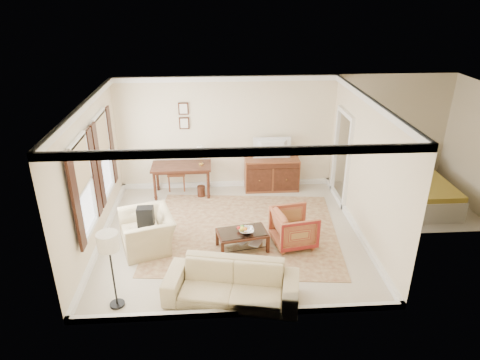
{
  "coord_description": "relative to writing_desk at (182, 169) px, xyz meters",
  "views": [
    {
      "loc": [
        -0.33,
        -7.83,
        4.88
      ],
      "look_at": [
        0.2,
        0.3,
        1.15
      ],
      "focal_mm": 32.0,
      "sensor_mm": 36.0,
      "label": 1
    }
  ],
  "objects": [
    {
      "name": "writing_desk",
      "position": [
        0.0,
        0.0,
        0.0
      ],
      "size": [
        1.47,
        0.73,
        0.8
      ],
      "color": "#472114",
      "rests_on": "room_shell"
    },
    {
      "name": "rug",
      "position": [
        1.42,
        -1.91,
        -0.69
      ],
      "size": [
        4.29,
        3.78,
        0.01
      ],
      "primitive_type": "cube",
      "rotation": [
        0.0,
        0.0,
        -0.1
      ],
      "color": "brown",
      "rests_on": "room_shell"
    },
    {
      "name": "doorway",
      "position": [
        3.86,
        -0.53,
        0.38
      ],
      "size": [
        0.1,
        1.12,
        2.25
      ],
      "primitive_type": null,
      "color": "white",
      "rests_on": "room_shell"
    },
    {
      "name": "desk_chair",
      "position": [
        -0.16,
        0.35,
        -0.17
      ],
      "size": [
        0.53,
        0.53,
        1.05
      ],
      "primitive_type": null,
      "rotation": [
        0.0,
        0.0,
        -0.21
      ],
      "color": "brown",
      "rests_on": "room_shell"
    },
    {
      "name": "coffee_table",
      "position": [
        1.34,
        -2.58,
        -0.38
      ],
      "size": [
        1.07,
        0.75,
        0.42
      ],
      "rotation": [
        0.0,
        0.0,
        0.19
      ],
      "color": "#472114",
      "rests_on": "room_shell"
    },
    {
      "name": "annex_bedroom",
      "position": [
        5.64,
        -0.88,
        -0.35
      ],
      "size": [
        3.0,
        2.7,
        2.9
      ],
      "color": "beige",
      "rests_on": "ground"
    },
    {
      "name": "sideboard",
      "position": [
        2.29,
        0.17,
        -0.27
      ],
      "size": [
        1.38,
        0.53,
        0.85
      ],
      "primitive_type": "cube",
      "color": "brown",
      "rests_on": "room_shell"
    },
    {
      "name": "framed_prints",
      "position": [
        0.1,
        0.44,
        1.25
      ],
      "size": [
        0.25,
        0.04,
        0.68
      ],
      "primitive_type": null,
      "color": "#472114",
      "rests_on": "room_shell"
    },
    {
      "name": "sofa",
      "position": [
        1.06,
        -4.09,
        -0.26
      ],
      "size": [
        2.32,
        1.09,
        0.87
      ],
      "primitive_type": "imported",
      "rotation": [
        0.0,
        0.0,
        -0.21
      ],
      "color": "#CDBA8A",
      "rests_on": "room_shell"
    },
    {
      "name": "striped_armchair",
      "position": [
        2.4,
        -2.46,
        -0.28
      ],
      "size": [
        0.89,
        0.93,
        0.84
      ],
      "primitive_type": "imported",
      "rotation": [
        0.0,
        0.0,
        1.75
      ],
      "color": "maroon",
      "rests_on": "room_shell"
    },
    {
      "name": "book_b",
      "position": [
        1.51,
        -2.57,
        -0.53
      ],
      "size": [
        0.26,
        0.16,
        0.38
      ],
      "primitive_type": "imported",
      "rotation": [
        0.0,
        0.0,
        -0.5
      ],
      "color": "brown",
      "rests_on": "coffee_table"
    },
    {
      "name": "desk_lamp",
      "position": [
        0.49,
        0.0,
        0.36
      ],
      "size": [
        0.32,
        0.32,
        0.5
      ],
      "primitive_type": null,
      "color": "silver",
      "rests_on": "writing_desk"
    },
    {
      "name": "book_a",
      "position": [
        1.22,
        -2.6,
        -0.53
      ],
      "size": [
        0.24,
        0.21,
        0.38
      ],
      "primitive_type": "imported",
      "rotation": [
        0.0,
        0.0,
        0.72
      ],
      "color": "brown",
      "rests_on": "coffee_table"
    },
    {
      "name": "room_shell",
      "position": [
        1.15,
        -2.03,
        1.78
      ],
      "size": [
        5.51,
        5.01,
        2.91
      ],
      "color": "beige",
      "rests_on": "ground"
    },
    {
      "name": "backpack",
      "position": [
        -0.56,
        -2.39,
        0.05
      ],
      "size": [
        0.29,
        0.37,
        0.4
      ],
      "primitive_type": "cube",
      "rotation": [
        0.0,
        0.0,
        -1.31
      ],
      "color": "black",
      "rests_on": "club_armchair"
    },
    {
      "name": "window_front",
      "position": [
        -1.55,
        -2.73,
        0.86
      ],
      "size": [
        0.12,
        1.56,
        1.8
      ],
      "primitive_type": null,
      "color": "#CCB284",
      "rests_on": "room_shell"
    },
    {
      "name": "window_rear",
      "position": [
        -1.55,
        -1.13,
        0.86
      ],
      "size": [
        0.12,
        1.56,
        1.8
      ],
      "primitive_type": null,
      "color": "#CCB284",
      "rests_on": "room_shell"
    },
    {
      "name": "tv",
      "position": [
        2.29,
        0.15,
        0.61
      ],
      "size": [
        0.9,
        0.52,
        0.12
      ],
      "primitive_type": "imported",
      "rotation": [
        0.0,
        0.0,
        3.14
      ],
      "color": "black",
      "rests_on": "sideboard"
    },
    {
      "name": "club_armchair",
      "position": [
        -0.56,
        -2.38,
        -0.2
      ],
      "size": [
        1.04,
        1.3,
        0.99
      ],
      "primitive_type": "imported",
      "rotation": [
        0.0,
        0.0,
        -1.26
      ],
      "color": "#CDBA8A",
      "rests_on": "room_shell"
    },
    {
      "name": "fruit_bowl",
      "position": [
        1.42,
        -2.63,
        -0.22
      ],
      "size": [
        0.42,
        0.42,
        0.1
      ],
      "primitive_type": "imported",
      "color": "silver",
      "rests_on": "coffee_table"
    },
    {
      "name": "floor_lamp",
      "position": [
        -0.86,
        -4.12,
        0.46
      ],
      "size": [
        0.34,
        0.34,
        1.4
      ],
      "color": "black",
      "rests_on": "room_shell"
    }
  ]
}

